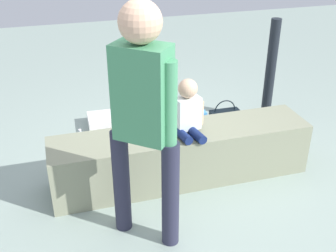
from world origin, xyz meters
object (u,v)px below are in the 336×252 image
object	(u,v)px
gift_bag	(195,125)
water_bottle_far_side	(81,138)
handbag_brown_canvas	(129,148)
handbag_black_leather	(224,120)
cake_plate	(158,137)
party_cup_red	(94,148)
child_seated	(188,111)
adult_standing	(143,109)
cake_box_white	(102,122)
water_bottle_near_gift	(122,130)

from	to	relation	value
gift_bag	water_bottle_far_side	bearing A→B (deg)	170.95
handbag_brown_canvas	handbag_black_leather	bearing A→B (deg)	14.59
cake_plate	water_bottle_far_side	world-z (taller)	cake_plate
water_bottle_far_side	party_cup_red	world-z (taller)	water_bottle_far_side
child_seated	adult_standing	distance (m)	0.86
cake_box_white	handbag_brown_canvas	distance (m)	0.76
handbag_black_leather	handbag_brown_canvas	world-z (taller)	handbag_black_leather
adult_standing	water_bottle_far_side	world-z (taller)	adult_standing
adult_standing	handbag_black_leather	world-z (taller)	adult_standing
child_seated	water_bottle_near_gift	size ratio (longest dim) A/B	2.49
child_seated	gift_bag	distance (m)	0.93
child_seated	handbag_brown_canvas	bearing A→B (deg)	130.81
party_cup_red	handbag_brown_canvas	bearing A→B (deg)	-32.84
water_bottle_far_side	party_cup_red	bearing A→B (deg)	-59.44
adult_standing	cake_box_white	size ratio (longest dim) A/B	5.29
gift_bag	party_cup_red	bearing A→B (deg)	-179.91
adult_standing	gift_bag	xyz separation A→B (m)	(0.84, 1.28, -0.89)
child_seated	gift_bag	world-z (taller)	child_seated
adult_standing	gift_bag	world-z (taller)	adult_standing
water_bottle_far_side	cake_box_white	world-z (taller)	water_bottle_far_side
cake_box_white	water_bottle_far_side	bearing A→B (deg)	-127.85
gift_bag	water_bottle_near_gift	bearing A→B (deg)	162.37
party_cup_red	handbag_black_leather	bearing A→B (deg)	3.48
party_cup_red	cake_plate	bearing A→B (deg)	-57.03
water_bottle_far_side	handbag_brown_canvas	xyz separation A→B (m)	(0.43, -0.39, 0.04)
cake_plate	water_bottle_far_side	distance (m)	1.16
cake_plate	handbag_brown_canvas	distance (m)	0.66
party_cup_red	cake_box_white	bearing A→B (deg)	73.47
water_bottle_near_gift	cake_box_white	world-z (taller)	water_bottle_near_gift
handbag_black_leather	handbag_brown_canvas	size ratio (longest dim) A/B	1.04
party_cup_red	cake_box_white	xyz separation A→B (m)	(0.16, 0.54, 0.01)
child_seated	gift_bag	xyz separation A→B (m)	(0.33, 0.69, -0.53)
child_seated	cake_plate	bearing A→B (deg)	-172.82
water_bottle_far_side	handbag_brown_canvas	bearing A→B (deg)	-42.60
adult_standing	handbag_brown_canvas	bearing A→B (deg)	85.03
gift_bag	water_bottle_near_gift	distance (m)	0.77
gift_bag	water_bottle_near_gift	world-z (taller)	gift_bag
water_bottle_near_gift	party_cup_red	distance (m)	0.41
adult_standing	handbag_brown_canvas	world-z (taller)	adult_standing
gift_bag	handbag_black_leather	xyz separation A→B (m)	(0.37, 0.09, -0.03)
gift_bag	handbag_brown_canvas	xyz separation A→B (m)	(-0.75, -0.21, -0.03)
water_bottle_far_side	handbag_brown_canvas	size ratio (longest dim) A/B	0.55
handbag_black_leather	handbag_brown_canvas	bearing A→B (deg)	-165.41
adult_standing	water_bottle_far_side	bearing A→B (deg)	102.84
water_bottle_far_side	cake_box_white	size ratio (longest dim) A/B	0.58
party_cup_red	gift_bag	bearing A→B (deg)	0.09
child_seated	party_cup_red	size ratio (longest dim) A/B	4.13
handbag_black_leather	adult_standing	bearing A→B (deg)	-131.63
handbag_brown_canvas	adult_standing	bearing A→B (deg)	-94.97
child_seated	handbag_brown_canvas	world-z (taller)	child_seated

